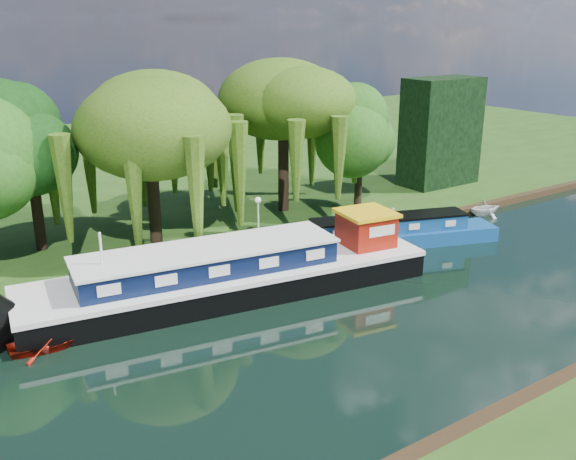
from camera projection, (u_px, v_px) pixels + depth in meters
ground at (375, 315)px, 28.54m from camera, size 120.00×120.00×0.00m
far_bank at (108, 170)px, 55.03m from camera, size 120.00×52.00×0.45m
dutch_barge at (233, 273)px, 30.51m from camera, size 19.96×7.37×4.12m
narrowboat at (389, 234)px, 37.15m from camera, size 13.05×6.43×1.91m
red_dinghy at (51, 347)px, 25.81m from camera, size 3.33×2.45×0.67m
white_cruiser at (484, 215)px, 43.09m from camera, size 2.77×2.53×1.24m
willow_left at (149, 127)px, 34.53m from camera, size 7.51×7.51×9.00m
willow_right at (283, 112)px, 40.68m from camera, size 7.27×7.27×8.85m
tree_far_mid at (29, 144)px, 33.62m from camera, size 5.18×5.18×8.48m
tree_far_right at (360, 135)px, 41.60m from camera, size 4.34×4.34×7.10m
conifer_hedge at (441, 132)px, 48.34m from camera, size 6.00×3.00×8.00m
lamppost at (258, 207)px, 36.25m from camera, size 0.36×0.36×2.56m
mooring_posts at (263, 245)px, 34.53m from camera, size 19.16×0.16×1.00m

